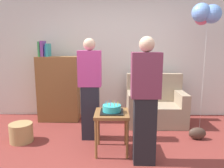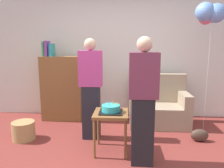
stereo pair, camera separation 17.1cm
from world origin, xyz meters
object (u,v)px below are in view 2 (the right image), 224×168
(bookshelf, at_px, (62,87))
(person_blowing_candles, at_px, (91,89))
(side_table, at_px, (111,118))
(couch, at_px, (158,107))
(wicker_basket, at_px, (24,131))
(birthday_cake, at_px, (111,109))
(person_holding_cake, at_px, (143,101))
(handbag, at_px, (199,135))
(balloon_bunch, at_px, (210,13))

(bookshelf, relative_size, person_blowing_candles, 0.98)
(person_blowing_candles, bearing_deg, side_table, -49.40)
(couch, xyz_separation_m, wicker_basket, (-2.29, -0.87, -0.19))
(couch, distance_m, birthday_cake, 1.48)
(person_holding_cake, bearing_deg, handbag, -150.22)
(side_table, xyz_separation_m, person_holding_cake, (0.42, -0.29, 0.33))
(side_table, bearing_deg, birthday_cake, -66.04)
(side_table, height_order, person_holding_cake, person_holding_cake)
(bookshelf, xyz_separation_m, birthday_cake, (1.10, -1.33, -0.03))
(bookshelf, bearing_deg, person_holding_cake, -46.95)
(couch, relative_size, balloon_bunch, 0.50)
(wicker_basket, xyz_separation_m, handbag, (2.84, 0.12, -0.05))
(birthday_cake, relative_size, wicker_basket, 0.89)
(handbag, distance_m, balloon_bunch, 1.99)
(person_blowing_candles, xyz_separation_m, wicker_basket, (-1.10, -0.15, -0.68))
(side_table, bearing_deg, couch, 54.54)
(couch, distance_m, bookshelf, 1.97)
(birthday_cake, bearing_deg, wicker_basket, 168.22)
(couch, height_order, bookshelf, bookshelf)
(bookshelf, xyz_separation_m, balloon_bunch, (2.66, -0.47, 1.36))
(wicker_basket, bearing_deg, handbag, 2.44)
(bookshelf, height_order, person_holding_cake, person_holding_cake)
(person_holding_cake, distance_m, wicker_basket, 2.08)
(bookshelf, distance_m, handbag, 2.71)
(bookshelf, bearing_deg, birthday_cake, -50.57)
(bookshelf, bearing_deg, wicker_basket, -108.85)
(bookshelf, height_order, birthday_cake, bookshelf)
(balloon_bunch, bearing_deg, birthday_cake, -151.14)
(person_holding_cake, distance_m, handbag, 1.41)
(birthday_cake, height_order, handbag, birthday_cake)
(birthday_cake, xyz_separation_m, person_holding_cake, (0.42, -0.29, 0.19))
(side_table, distance_m, balloon_bunch, 2.35)
(person_blowing_candles, relative_size, balloon_bunch, 0.74)
(person_blowing_candles, bearing_deg, couch, 33.97)
(person_blowing_candles, distance_m, person_holding_cake, 1.08)
(couch, relative_size, wicker_basket, 3.06)
(birthday_cake, distance_m, balloon_bunch, 2.26)
(birthday_cake, distance_m, person_holding_cake, 0.55)
(side_table, height_order, birthday_cake, birthday_cake)
(person_holding_cake, bearing_deg, person_blowing_candles, -50.47)
(person_blowing_candles, height_order, handbag, person_blowing_candles)
(bookshelf, relative_size, balloon_bunch, 0.72)
(birthday_cake, bearing_deg, handbag, 16.87)
(side_table, bearing_deg, balloon_bunch, 28.86)
(bookshelf, xyz_separation_m, person_blowing_candles, (0.74, -0.88, 0.16))
(couch, bearing_deg, person_blowing_candles, -148.58)
(side_table, distance_m, birthday_cake, 0.14)
(couch, height_order, person_holding_cake, person_holding_cake)
(couch, bearing_deg, balloon_bunch, -23.61)
(birthday_cake, relative_size, person_holding_cake, 0.20)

